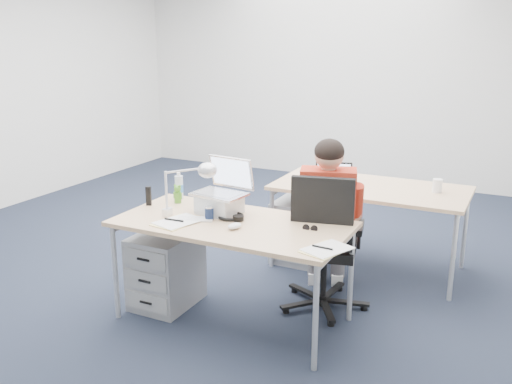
% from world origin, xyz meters
% --- Properties ---
extents(floor, '(7.00, 7.00, 0.00)m').
position_xyz_m(floor, '(0.00, 0.00, 0.00)').
color(floor, black).
rests_on(floor, ground).
extents(room, '(6.02, 7.02, 2.80)m').
position_xyz_m(room, '(0.00, 0.00, 1.71)').
color(room, silver).
rests_on(room, ground).
extents(desk_near, '(1.60, 0.80, 0.73)m').
position_xyz_m(desk_near, '(0.70, -0.83, 0.68)').
color(desk_near, tan).
rests_on(desk_near, ground).
extents(desk_far, '(1.60, 0.80, 0.73)m').
position_xyz_m(desk_far, '(1.29, 0.51, 0.68)').
color(desk_far, tan).
rests_on(desk_far, ground).
extents(office_chair, '(0.79, 0.79, 1.05)m').
position_xyz_m(office_chair, '(1.21, -0.38, 0.30)').
color(office_chair, black).
rests_on(office_chair, ground).
extents(seated_person, '(0.53, 0.75, 1.26)m').
position_xyz_m(seated_person, '(1.17, -0.21, 0.63)').
color(seated_person, '#AF2C19').
rests_on(seated_person, ground).
extents(drawer_pedestal_near, '(0.40, 0.50, 0.55)m').
position_xyz_m(drawer_pedestal_near, '(0.14, -0.83, 0.28)').
color(drawer_pedestal_near, '#949699').
rests_on(drawer_pedestal_near, ground).
extents(drawer_pedestal_far, '(0.40, 0.50, 0.55)m').
position_xyz_m(drawer_pedestal_far, '(0.69, 0.45, 0.28)').
color(drawer_pedestal_far, '#949699').
rests_on(drawer_pedestal_far, ground).
extents(silver_laptop, '(0.39, 0.33, 0.38)m').
position_xyz_m(silver_laptop, '(0.52, -0.69, 0.92)').
color(silver_laptop, silver).
rests_on(silver_laptop, desk_near).
extents(wireless_keyboard, '(0.27, 0.19, 0.01)m').
position_xyz_m(wireless_keyboard, '(0.45, -0.90, 0.74)').
color(wireless_keyboard, white).
rests_on(wireless_keyboard, desk_near).
extents(computer_mouse, '(0.10, 0.12, 0.04)m').
position_xyz_m(computer_mouse, '(0.78, -0.94, 0.75)').
color(computer_mouse, white).
rests_on(computer_mouse, desk_near).
extents(headphones, '(0.29, 0.26, 0.04)m').
position_xyz_m(headphones, '(0.65, -0.75, 0.75)').
color(headphones, black).
rests_on(headphones, desk_near).
extents(can_koozie, '(0.08, 0.08, 0.10)m').
position_xyz_m(can_koozie, '(0.54, -0.86, 0.78)').
color(can_koozie, '#152243').
rests_on(can_koozie, desk_near).
extents(water_bottle, '(0.07, 0.07, 0.21)m').
position_xyz_m(water_bottle, '(0.05, -0.50, 0.83)').
color(water_bottle, silver).
rests_on(water_bottle, desk_near).
extents(bear_figurine, '(0.08, 0.07, 0.14)m').
position_xyz_m(bear_figurine, '(0.11, -0.61, 0.80)').
color(bear_figurine, '#2F771F').
rests_on(bear_figurine, desk_near).
extents(book_stack, '(0.19, 0.15, 0.08)m').
position_xyz_m(book_stack, '(0.34, -0.50, 0.77)').
color(book_stack, silver).
rests_on(book_stack, desk_near).
extents(cordless_phone, '(0.04, 0.04, 0.14)m').
position_xyz_m(cordless_phone, '(-0.05, -0.76, 0.80)').
color(cordless_phone, black).
rests_on(cordless_phone, desk_near).
extents(papers_left, '(0.29, 0.35, 0.01)m').
position_xyz_m(papers_left, '(0.37, -1.01, 0.74)').
color(papers_left, '#FFEB93').
rests_on(papers_left, desk_near).
extents(papers_right, '(0.29, 0.34, 0.01)m').
position_xyz_m(papers_right, '(1.45, -1.04, 0.73)').
color(papers_right, '#FFEB93').
rests_on(papers_right, desk_near).
extents(sunglasses, '(0.11, 0.06, 0.02)m').
position_xyz_m(sunglasses, '(1.24, -0.74, 0.74)').
color(sunglasses, black).
rests_on(sunglasses, desk_near).
extents(desk_lamp, '(0.39, 0.17, 0.44)m').
position_xyz_m(desk_lamp, '(0.35, -0.91, 0.95)').
color(desk_lamp, silver).
rests_on(desk_lamp, desk_near).
extents(dark_laptop, '(0.37, 0.36, 0.22)m').
position_xyz_m(dark_laptop, '(1.03, 0.30, 0.84)').
color(dark_laptop, black).
rests_on(dark_laptop, desk_far).
extents(far_cup, '(0.10, 0.10, 0.11)m').
position_xyz_m(far_cup, '(1.83, 0.58, 0.78)').
color(far_cup, white).
rests_on(far_cup, desk_far).
extents(far_papers, '(0.23, 0.30, 0.01)m').
position_xyz_m(far_papers, '(0.81, 0.49, 0.73)').
color(far_papers, white).
rests_on(far_papers, desk_far).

